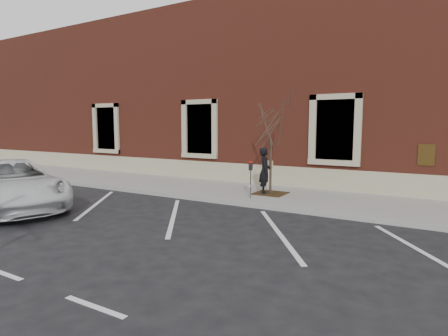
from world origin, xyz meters
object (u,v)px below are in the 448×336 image
Objects in this scene: parking_meter at (251,173)px; white_truck at (10,185)px; man at (265,171)px; sapling at (271,125)px.

parking_meter is 0.23× the size of white_truck.
man is 0.30× the size of white_truck.
white_truck is (-5.95, -4.60, -0.26)m from parking_meter.
parking_meter is at bearing -33.57° from white_truck.
white_truck reaches higher than parking_meter.
sapling is (0.17, 0.13, 1.60)m from man.
sapling is (0.23, 1.09, 1.56)m from parking_meter.
man is 8.20m from white_truck.
man is 0.47× the size of sapling.
sapling is 0.64× the size of white_truck.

